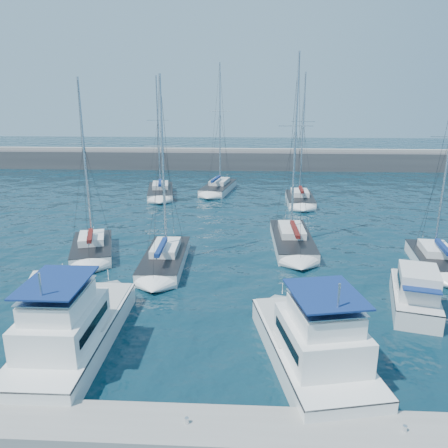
{
  "coord_description": "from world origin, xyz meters",
  "views": [
    {
      "loc": [
        2.08,
        -24.44,
        12.41
      ],
      "look_at": [
        0.46,
        7.21,
        3.0
      ],
      "focal_mm": 35.0,
      "sensor_mm": 36.0,
      "label": 1
    }
  ],
  "objects_px": {
    "motor_yacht_stbd_outer": "(415,296)",
    "sailboat_mid_e": "(436,259)",
    "sailboat_mid_a": "(92,248)",
    "motor_yacht_stbd_inner": "(314,346)",
    "sailboat_back_a": "(161,191)",
    "motor_yacht_port_outer": "(52,308)",
    "sailboat_mid_d": "(292,240)",
    "sailboat_back_b": "(219,187)",
    "sailboat_mid_c": "(165,259)",
    "sailboat_back_c": "(300,199)",
    "motor_yacht_port_inner": "(71,332)"
  },
  "relations": [
    {
      "from": "motor_yacht_port_outer",
      "to": "sailboat_mid_d",
      "type": "xyz_separation_m",
      "value": [
        14.78,
        13.97,
        -0.42
      ]
    },
    {
      "from": "motor_yacht_port_inner",
      "to": "motor_yacht_stbd_outer",
      "type": "relative_size",
      "value": 1.57
    },
    {
      "from": "motor_yacht_port_outer",
      "to": "sailboat_mid_a",
      "type": "bearing_deg",
      "value": 83.87
    },
    {
      "from": "sailboat_mid_a",
      "to": "motor_yacht_port_outer",
      "type": "bearing_deg",
      "value": -98.75
    },
    {
      "from": "motor_yacht_port_outer",
      "to": "motor_yacht_stbd_outer",
      "type": "xyz_separation_m",
      "value": [
        20.93,
        2.61,
        0.0
      ]
    },
    {
      "from": "sailboat_mid_e",
      "to": "sailboat_back_a",
      "type": "distance_m",
      "value": 34.0
    },
    {
      "from": "motor_yacht_port_inner",
      "to": "sailboat_back_a",
      "type": "height_order",
      "value": "sailboat_back_a"
    },
    {
      "from": "sailboat_mid_d",
      "to": "motor_yacht_port_outer",
      "type": "bearing_deg",
      "value": -137.57
    },
    {
      "from": "motor_yacht_port_outer",
      "to": "motor_yacht_stbd_inner",
      "type": "bearing_deg",
      "value": -28.18
    },
    {
      "from": "motor_yacht_port_outer",
      "to": "sailboat_back_a",
      "type": "xyz_separation_m",
      "value": [
        -0.13,
        32.58,
        -0.42
      ]
    },
    {
      "from": "sailboat_back_a",
      "to": "motor_yacht_stbd_outer",
      "type": "bearing_deg",
      "value": -64.71
    },
    {
      "from": "motor_yacht_port_outer",
      "to": "motor_yacht_port_inner",
      "type": "xyz_separation_m",
      "value": [
        2.22,
        -2.8,
        0.19
      ]
    },
    {
      "from": "motor_yacht_port_inner",
      "to": "sailboat_back_a",
      "type": "relative_size",
      "value": 0.69
    },
    {
      "from": "motor_yacht_stbd_inner",
      "to": "sailboat_mid_a",
      "type": "height_order",
      "value": "sailboat_mid_a"
    },
    {
      "from": "motor_yacht_port_outer",
      "to": "motor_yacht_stbd_outer",
      "type": "distance_m",
      "value": 21.09
    },
    {
      "from": "sailboat_back_b",
      "to": "sailboat_mid_d",
      "type": "bearing_deg",
      "value": -59.8
    },
    {
      "from": "motor_yacht_port_outer",
      "to": "sailboat_mid_d",
      "type": "relative_size",
      "value": 0.48
    },
    {
      "from": "sailboat_mid_a",
      "to": "motor_yacht_stbd_inner",
      "type": "bearing_deg",
      "value": -59.64
    },
    {
      "from": "sailboat_back_c",
      "to": "sailboat_mid_d",
      "type": "bearing_deg",
      "value": -97.7
    },
    {
      "from": "motor_yacht_port_inner",
      "to": "sailboat_mid_e",
      "type": "xyz_separation_m",
      "value": [
        22.87,
        12.58,
        -0.59
      ]
    },
    {
      "from": "sailboat_mid_d",
      "to": "sailboat_back_a",
      "type": "bearing_deg",
      "value": 127.74
    },
    {
      "from": "motor_yacht_port_outer",
      "to": "sailboat_back_b",
      "type": "distance_m",
      "value": 36.19
    },
    {
      "from": "sailboat_back_b",
      "to": "sailboat_back_c",
      "type": "height_order",
      "value": "sailboat_back_b"
    },
    {
      "from": "motor_yacht_stbd_inner",
      "to": "sailboat_mid_a",
      "type": "relative_size",
      "value": 0.7
    },
    {
      "from": "motor_yacht_port_inner",
      "to": "sailboat_back_b",
      "type": "distance_m",
      "value": 38.6
    },
    {
      "from": "motor_yacht_port_inner",
      "to": "sailboat_mid_e",
      "type": "relative_size",
      "value": 0.68
    },
    {
      "from": "motor_yacht_stbd_inner",
      "to": "sailboat_mid_e",
      "type": "height_order",
      "value": "sailboat_mid_e"
    },
    {
      "from": "motor_yacht_stbd_inner",
      "to": "sailboat_mid_d",
      "type": "xyz_separation_m",
      "value": [
        0.69,
        17.49,
        -0.61
      ]
    },
    {
      "from": "sailboat_mid_c",
      "to": "sailboat_back_b",
      "type": "distance_m",
      "value": 26.61
    },
    {
      "from": "sailboat_back_a",
      "to": "sailboat_back_b",
      "type": "relative_size",
      "value": 0.9
    },
    {
      "from": "motor_yacht_stbd_outer",
      "to": "sailboat_mid_e",
      "type": "height_order",
      "value": "sailboat_mid_e"
    },
    {
      "from": "motor_yacht_stbd_inner",
      "to": "sailboat_mid_e",
      "type": "bearing_deg",
      "value": 39.04
    },
    {
      "from": "sailboat_mid_a",
      "to": "sailboat_mid_c",
      "type": "xyz_separation_m",
      "value": [
        6.3,
        -2.03,
        -0.01
      ]
    },
    {
      "from": "motor_yacht_stbd_inner",
      "to": "sailboat_mid_e",
      "type": "xyz_separation_m",
      "value": [
        11.01,
        13.29,
        -0.59
      ]
    },
    {
      "from": "sailboat_mid_c",
      "to": "motor_yacht_port_outer",
      "type": "bearing_deg",
      "value": -119.16
    },
    {
      "from": "motor_yacht_port_outer",
      "to": "sailboat_back_b",
      "type": "bearing_deg",
      "value": 64.49
    },
    {
      "from": "motor_yacht_stbd_outer",
      "to": "sailboat_mid_c",
      "type": "xyz_separation_m",
      "value": [
        -16.18,
        6.36,
        -0.43
      ]
    },
    {
      "from": "motor_yacht_stbd_outer",
      "to": "sailboat_mid_a",
      "type": "distance_m",
      "value": 24.0
    },
    {
      "from": "sailboat_mid_c",
      "to": "sailboat_back_b",
      "type": "bearing_deg",
      "value": 83.62
    },
    {
      "from": "motor_yacht_port_inner",
      "to": "sailboat_mid_a",
      "type": "distance_m",
      "value": 14.32
    },
    {
      "from": "motor_yacht_port_outer",
      "to": "sailboat_mid_c",
      "type": "distance_m",
      "value": 10.16
    },
    {
      "from": "sailboat_back_b",
      "to": "sailboat_back_c",
      "type": "xyz_separation_m",
      "value": [
        10.05,
        -6.37,
        0.01
      ]
    },
    {
      "from": "motor_yacht_port_inner",
      "to": "sailboat_mid_c",
      "type": "xyz_separation_m",
      "value": [
        2.53,
        11.77,
        -0.62
      ]
    },
    {
      "from": "sailboat_mid_c",
      "to": "sailboat_back_c",
      "type": "bearing_deg",
      "value": 57.07
    },
    {
      "from": "sailboat_back_c",
      "to": "sailboat_mid_a",
      "type": "bearing_deg",
      "value": -134.66
    },
    {
      "from": "motor_yacht_stbd_inner",
      "to": "sailboat_mid_a",
      "type": "distance_m",
      "value": 21.34
    },
    {
      "from": "motor_yacht_port_inner",
      "to": "motor_yacht_stbd_outer",
      "type": "xyz_separation_m",
      "value": [
        18.71,
        5.41,
        -0.19
      ]
    },
    {
      "from": "motor_yacht_stbd_inner",
      "to": "sailboat_back_a",
      "type": "relative_size",
      "value": 0.65
    },
    {
      "from": "sailboat_mid_a",
      "to": "motor_yacht_port_inner",
      "type": "bearing_deg",
      "value": -91.48
    },
    {
      "from": "motor_yacht_port_outer",
      "to": "motor_yacht_stbd_inner",
      "type": "height_order",
      "value": "motor_yacht_stbd_inner"
    }
  ]
}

